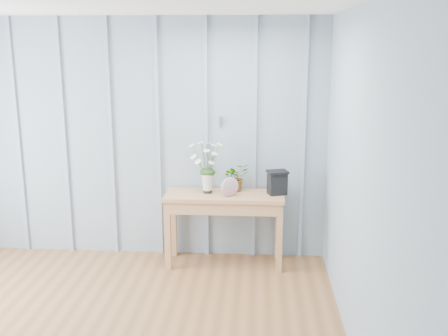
# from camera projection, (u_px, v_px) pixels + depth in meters

# --- Properties ---
(room_shell) EXTENTS (4.00, 4.50, 2.50)m
(room_shell) POSITION_uv_depth(u_px,v_px,m) (91.00, 75.00, 4.01)
(room_shell) COLOR #8799A6
(room_shell) RESTS_ON ground
(sideboard) EXTENTS (1.20, 0.45, 0.75)m
(sideboard) POSITION_uv_depth(u_px,v_px,m) (224.00, 205.00, 5.30)
(sideboard) COLOR #AF7B4E
(sideboard) RESTS_ON ground
(daisy_vase) EXTENTS (0.40, 0.30, 0.56)m
(daisy_vase) POSITION_uv_depth(u_px,v_px,m) (207.00, 159.00, 5.23)
(daisy_vase) COLOR black
(daisy_vase) RESTS_ON sideboard
(spider_plant) EXTENTS (0.33, 0.32, 0.29)m
(spider_plant) POSITION_uv_depth(u_px,v_px,m) (236.00, 177.00, 5.36)
(spider_plant) COLOR #1E3B15
(spider_plant) RESTS_ON sideboard
(felt_disc_vessel) EXTENTS (0.20, 0.15, 0.20)m
(felt_disc_vessel) POSITION_uv_depth(u_px,v_px,m) (230.00, 187.00, 5.16)
(felt_disc_vessel) COLOR #88456A
(felt_disc_vessel) RESTS_ON sideboard
(carved_box) EXTENTS (0.24, 0.21, 0.24)m
(carved_box) POSITION_uv_depth(u_px,v_px,m) (277.00, 182.00, 5.24)
(carved_box) COLOR black
(carved_box) RESTS_ON sideboard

